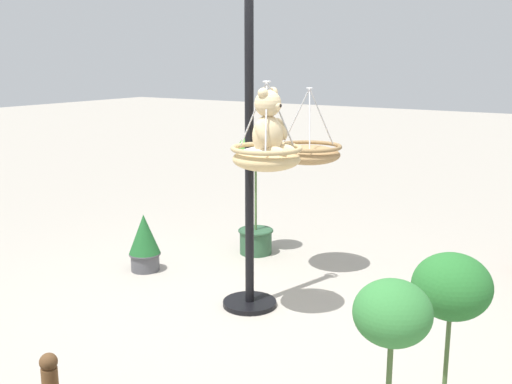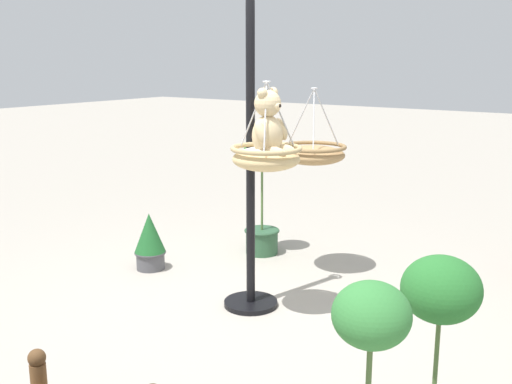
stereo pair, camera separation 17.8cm
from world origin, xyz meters
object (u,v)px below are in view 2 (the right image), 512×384
object	(u,v)px
teddy_bear	(269,127)
hanging_basket_left_high	(313,153)
hanging_basket_with_teddy	(266,157)
potted_plant_flowering_red	(150,241)
potted_plant_small_succulent	(262,191)
potted_plant_tall_leafy	(437,346)
display_pole_central	(251,212)

from	to	relation	value
teddy_bear	hanging_basket_left_high	bearing A→B (deg)	-167.28
hanging_basket_with_teddy	potted_plant_flowering_red	world-z (taller)	hanging_basket_with_teddy
hanging_basket_with_teddy	hanging_basket_left_high	bearing A→B (deg)	-168.49
hanging_basket_with_teddy	potted_plant_flowering_red	xyz separation A→B (m)	(-0.32, -1.56, -1.01)
teddy_bear	potted_plant_flowering_red	bearing A→B (deg)	-101.34
potted_plant_flowering_red	potted_plant_small_succulent	bearing A→B (deg)	148.94
teddy_bear	hanging_basket_left_high	distance (m)	1.16
teddy_bear	potted_plant_small_succulent	xyz separation A→B (m)	(-1.33, -0.97, -0.84)
hanging_basket_with_teddy	potted_plant_tall_leafy	xyz separation A→B (m)	(0.82, 1.60, -0.71)
teddy_bear	potted_plant_flowering_red	xyz separation A→B (m)	(-0.32, -1.58, -1.22)
potted_plant_flowering_red	display_pole_central	bearing A→B (deg)	82.71
hanging_basket_with_teddy	hanging_basket_left_high	xyz separation A→B (m)	(-1.08, -0.22, -0.13)
teddy_bear	potted_plant_flowering_red	distance (m)	2.02
teddy_bear	potted_plant_tall_leafy	bearing A→B (deg)	62.57
teddy_bear	display_pole_central	bearing A→B (deg)	-118.72
display_pole_central	potted_plant_small_succulent	world-z (taller)	display_pole_central
hanging_basket_with_teddy	potted_plant_tall_leafy	world-z (taller)	hanging_basket_with_teddy
potted_plant_tall_leafy	potted_plant_small_succulent	world-z (taller)	potted_plant_small_succulent
display_pole_central	potted_plant_tall_leafy	xyz separation A→B (m)	(0.97, 1.85, -0.23)
display_pole_central	potted_plant_flowering_red	size ratio (longest dim) A/B	4.59
hanging_basket_with_teddy	potted_plant_small_succulent	distance (m)	1.75
potted_plant_small_succulent	hanging_basket_left_high	bearing A→B (deg)	70.92
potted_plant_tall_leafy	display_pole_central	bearing A→B (deg)	-117.62
hanging_basket_with_teddy	teddy_bear	xyz separation A→B (m)	(-0.00, 0.02, 0.22)
potted_plant_flowering_red	hanging_basket_left_high	bearing A→B (deg)	119.53
potted_plant_flowering_red	potted_plant_tall_leafy	distance (m)	3.37
hanging_basket_left_high	potted_plant_small_succulent	bearing A→B (deg)	-109.08
potted_plant_flowering_red	potted_plant_small_succulent	world-z (taller)	potted_plant_small_succulent
hanging_basket_with_teddy	teddy_bear	bearing A→B (deg)	90.00
display_pole_central	potted_plant_small_succulent	size ratio (longest dim) A/B	2.03
teddy_bear	potted_plant_small_succulent	bearing A→B (deg)	-143.78
hanging_basket_left_high	potted_plant_flowering_red	size ratio (longest dim) A/B	1.24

